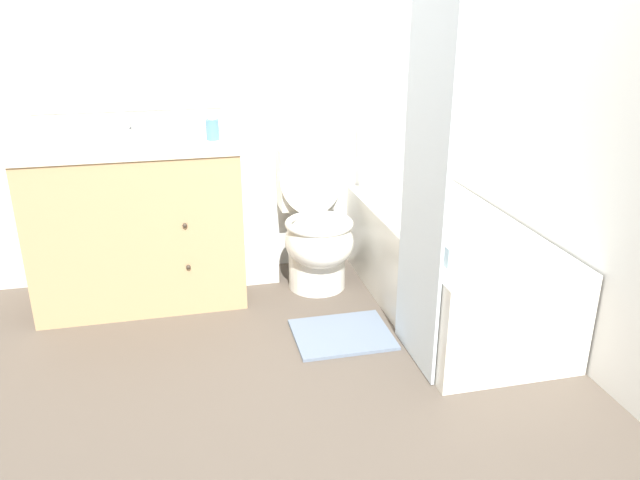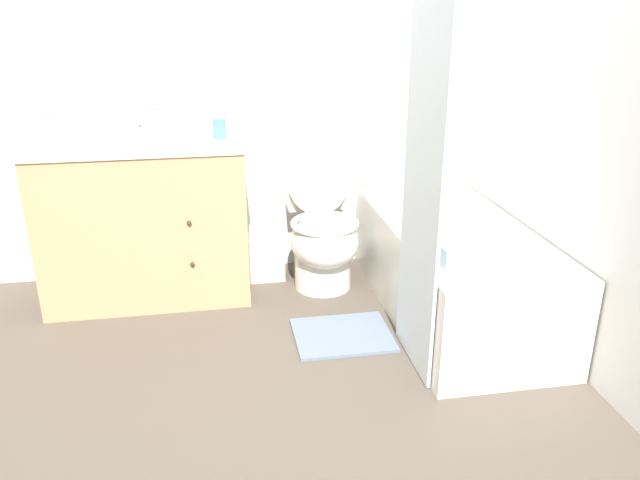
# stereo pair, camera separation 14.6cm
# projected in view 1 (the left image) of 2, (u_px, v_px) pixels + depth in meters

# --- Properties ---
(ground_plane) EXTENTS (14.00, 14.00, 0.00)m
(ground_plane) POSITION_uv_depth(u_px,v_px,m) (329.00, 449.00, 2.35)
(ground_plane) COLOR brown
(wall_back) EXTENTS (8.00, 0.06, 2.50)m
(wall_back) POSITION_uv_depth(u_px,v_px,m) (253.00, 61.00, 3.52)
(wall_back) COLOR silver
(wall_back) RESTS_ON ground_plane
(wall_right) EXTENTS (0.05, 2.77, 2.50)m
(wall_right) POSITION_uv_depth(u_px,v_px,m) (546.00, 74.00, 2.97)
(wall_right) COLOR silver
(wall_right) RESTS_ON ground_plane
(vanity_cabinet) EXTENTS (1.10, 0.60, 0.89)m
(vanity_cabinet) POSITION_uv_depth(u_px,v_px,m) (138.00, 222.00, 3.39)
(vanity_cabinet) COLOR tan
(vanity_cabinet) RESTS_ON ground_plane
(sink_faucet) EXTENTS (0.14, 0.12, 0.12)m
(sink_faucet) POSITION_uv_depth(u_px,v_px,m) (130.00, 130.00, 3.38)
(sink_faucet) COLOR silver
(sink_faucet) RESTS_ON vanity_cabinet
(toilet) EXTENTS (0.39, 0.63, 0.83)m
(toilet) POSITION_uv_depth(u_px,v_px,m) (316.00, 231.00, 3.59)
(toilet) COLOR silver
(toilet) RESTS_ON ground_plane
(bathtub) EXTENTS (0.69, 1.55, 0.49)m
(bathtub) POSITION_uv_depth(u_px,v_px,m) (447.00, 264.00, 3.35)
(bathtub) COLOR silver
(bathtub) RESTS_ON ground_plane
(shower_curtain) EXTENTS (0.01, 0.47, 1.87)m
(shower_curtain) POSITION_uv_depth(u_px,v_px,m) (425.00, 164.00, 2.60)
(shower_curtain) COLOR silver
(shower_curtain) RESTS_ON ground_plane
(wastebasket) EXTENTS (0.21, 0.18, 0.26)m
(wastebasket) POSITION_uv_depth(u_px,v_px,m) (259.00, 258.00, 3.73)
(wastebasket) COLOR silver
(wastebasket) RESTS_ON ground_plane
(tissue_box) EXTENTS (0.11, 0.15, 0.12)m
(tissue_box) POSITION_uv_depth(u_px,v_px,m) (151.00, 129.00, 3.32)
(tissue_box) COLOR white
(tissue_box) RESTS_ON vanity_cabinet
(soap_dispenser) EXTENTS (0.07, 0.07, 0.14)m
(soap_dispenser) POSITION_uv_depth(u_px,v_px,m) (212.00, 129.00, 3.28)
(soap_dispenser) COLOR #4C7AB2
(soap_dispenser) RESTS_ON vanity_cabinet
(hand_towel_folded) EXTENTS (0.26, 0.15, 0.09)m
(hand_towel_folded) POSITION_uv_depth(u_px,v_px,m) (43.00, 146.00, 2.97)
(hand_towel_folded) COLOR white
(hand_towel_folded) RESTS_ON vanity_cabinet
(bath_towel_folded) EXTENTS (0.36, 0.24, 0.09)m
(bath_towel_folded) POSITION_uv_depth(u_px,v_px,m) (474.00, 246.00, 2.82)
(bath_towel_folded) COLOR silver
(bath_towel_folded) RESTS_ON bathtub
(bath_mat) EXTENTS (0.48, 0.40, 0.02)m
(bath_mat) POSITION_uv_depth(u_px,v_px,m) (342.00, 334.00, 3.13)
(bath_mat) COLOR slate
(bath_mat) RESTS_ON ground_plane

